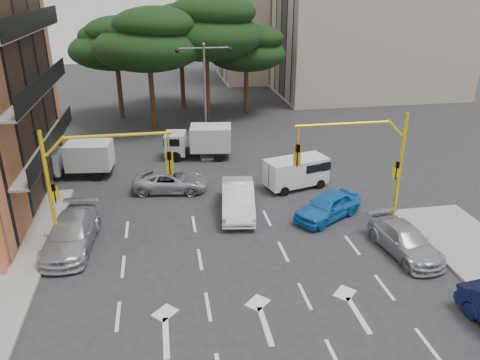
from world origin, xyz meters
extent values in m
plane|color=#28282B|center=(0.00, 0.00, 0.00)|extent=(120.00, 120.00, 0.00)
cube|color=gray|center=(0.00, 16.00, 0.07)|extent=(1.40, 6.00, 0.15)
cube|color=black|center=(-10.44, 8.00, 6.00)|extent=(0.12, 14.72, 11.20)
cube|color=#BEA98F|center=(20.00, 32.00, 9.00)|extent=(20.00, 12.00, 18.00)
cube|color=black|center=(9.94, 32.00, 8.50)|extent=(0.12, 11.04, 16.20)
cube|color=#BEA98F|center=(13.00, 44.00, 8.00)|extent=(16.00, 12.00, 16.00)
cube|color=black|center=(4.94, 44.00, 7.50)|extent=(0.12, 11.04, 14.20)
cylinder|color=#382616|center=(-4.00, 22.00, 2.48)|extent=(0.44, 0.44, 4.95)
ellipsoid|color=black|center=(-4.00, 22.00, 6.93)|extent=(9.15, 9.15, 3.87)
ellipsoid|color=black|center=(-3.40, 21.60, 8.80)|extent=(6.86, 6.86, 2.86)
ellipsoid|color=black|center=(-4.50, 22.30, 8.25)|extent=(6.07, 6.07, 2.64)
cylinder|color=#382616|center=(1.00, 24.00, 2.70)|extent=(0.44, 0.44, 5.40)
ellipsoid|color=black|center=(1.00, 24.00, 7.56)|extent=(9.98, 9.98, 4.22)
ellipsoid|color=black|center=(1.60, 23.60, 9.60)|extent=(7.49, 7.49, 3.12)
ellipsoid|color=black|center=(0.50, 24.30, 9.00)|extent=(6.62, 6.62, 2.88)
cylinder|color=#382616|center=(-7.00, 26.00, 2.25)|extent=(0.44, 0.44, 4.50)
ellipsoid|color=black|center=(-7.00, 26.00, 6.30)|extent=(8.32, 8.32, 3.52)
ellipsoid|color=black|center=(-6.40, 25.60, 8.00)|extent=(6.24, 6.24, 2.60)
ellipsoid|color=black|center=(-7.50, 26.30, 7.50)|extent=(5.52, 5.52, 2.40)
cylinder|color=#382616|center=(5.00, 26.00, 2.02)|extent=(0.44, 0.44, 4.05)
ellipsoid|color=black|center=(5.00, 26.00, 5.67)|extent=(7.49, 7.49, 3.17)
ellipsoid|color=black|center=(5.60, 25.60, 7.20)|extent=(5.62, 5.62, 2.34)
ellipsoid|color=black|center=(4.50, 26.30, 6.75)|extent=(4.97, 4.97, 2.16)
cylinder|color=#382616|center=(-1.00, 29.00, 2.48)|extent=(0.44, 0.44, 4.95)
ellipsoid|color=black|center=(-1.00, 29.00, 6.93)|extent=(9.15, 9.15, 3.87)
ellipsoid|color=black|center=(-0.40, 28.60, 8.80)|extent=(6.86, 6.86, 2.86)
ellipsoid|color=black|center=(-1.50, 29.30, 8.25)|extent=(6.07, 6.07, 2.64)
cylinder|color=yellow|center=(8.60, 2.00, 3.00)|extent=(0.18, 0.18, 6.00)
cylinder|color=yellow|center=(8.05, 2.00, 5.25)|extent=(0.95, 0.14, 0.95)
cylinder|color=yellow|center=(5.30, 2.00, 5.60)|extent=(4.80, 0.14, 0.14)
cylinder|color=yellow|center=(3.10, 2.00, 5.15)|extent=(0.08, 0.08, 0.90)
imported|color=black|center=(3.10, 2.00, 4.10)|extent=(0.20, 0.24, 1.20)
cube|color=yellow|center=(3.10, 2.08, 4.10)|extent=(0.36, 0.06, 1.10)
imported|color=black|center=(8.38, 1.85, 3.00)|extent=(0.16, 0.20, 1.00)
cube|color=yellow|center=(8.38, 1.95, 3.00)|extent=(0.35, 0.08, 0.70)
cylinder|color=yellow|center=(-8.60, 2.00, 3.00)|extent=(0.18, 0.18, 6.00)
cylinder|color=yellow|center=(-8.05, 2.00, 5.25)|extent=(0.95, 0.14, 0.95)
cylinder|color=yellow|center=(-5.30, 2.00, 5.60)|extent=(4.80, 0.14, 0.14)
cylinder|color=yellow|center=(-3.10, 2.00, 5.15)|extent=(0.08, 0.08, 0.90)
imported|color=black|center=(-3.10, 2.00, 4.10)|extent=(0.20, 0.24, 1.20)
cube|color=yellow|center=(-3.10, 2.08, 4.10)|extent=(0.36, 0.06, 1.10)
imported|color=black|center=(-8.38, 1.85, 3.00)|extent=(0.16, 0.20, 1.00)
cube|color=yellow|center=(-8.38, 1.95, 3.00)|extent=(0.35, 0.08, 0.70)
cylinder|color=slate|center=(0.00, 16.00, 3.90)|extent=(0.16, 0.16, 7.50)
cylinder|color=slate|center=(-0.90, 16.00, 7.55)|extent=(1.80, 0.10, 0.10)
sphere|color=black|center=(-1.90, 16.00, 7.40)|extent=(0.36, 0.36, 0.36)
cylinder|color=slate|center=(0.90, 16.00, 7.55)|extent=(1.80, 0.10, 0.10)
sphere|color=black|center=(1.90, 16.00, 7.40)|extent=(0.36, 0.36, 0.36)
sphere|color=slate|center=(0.00, 16.00, 7.80)|extent=(0.24, 0.24, 0.24)
imported|color=white|center=(0.56, 4.50, 0.83)|extent=(2.42, 5.21, 1.65)
imported|color=blue|center=(5.26, 3.00, 0.72)|extent=(4.50, 3.67, 1.44)
imported|color=#AAACB2|center=(-8.00, 2.12, 0.76)|extent=(2.53, 5.38, 1.52)
imported|color=#ABAEB4|center=(-3.03, 8.10, 0.63)|extent=(4.79, 2.72, 1.26)
imported|color=#A2A6AA|center=(7.64, -1.07, 0.66)|extent=(2.36, 4.73, 1.32)
camera|label=1|loc=(-3.33, -18.67, 11.90)|focal=35.00mm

